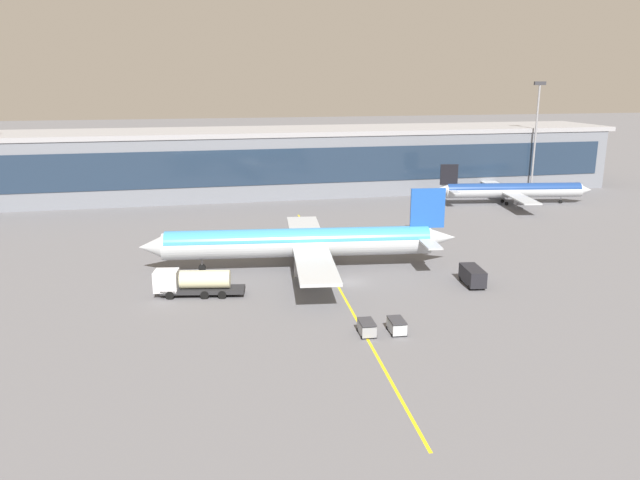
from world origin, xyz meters
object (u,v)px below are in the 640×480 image
at_px(main_airliner, 301,243).
at_px(commuter_jet_far, 513,190).
at_px(crew_van, 473,275).
at_px(baggage_cart_1, 397,326).
at_px(fuel_tanker, 193,282).
at_px(baggage_cart_0, 367,328).

distance_m(main_airliner, commuter_jet_far, 63.02).
relative_size(crew_van, baggage_cart_1, 1.91).
relative_size(fuel_tanker, commuter_jet_far, 0.32).
height_order(main_airliner, fuel_tanker, main_airliner).
distance_m(main_airliner, fuel_tanker, 17.03).
distance_m(fuel_tanker, baggage_cart_1, 26.01).
relative_size(main_airliner, commuter_jet_far, 1.29).
distance_m(crew_van, commuter_jet_far, 57.08).
relative_size(crew_van, commuter_jet_far, 0.15).
height_order(main_airliner, baggage_cart_1, main_airliner).
relative_size(crew_van, baggage_cart_0, 1.91).
bearing_deg(crew_van, fuel_tanker, 174.22).
distance_m(fuel_tanker, commuter_jet_far, 79.87).
bearing_deg(crew_van, commuter_jet_far, 56.18).
xyz_separation_m(crew_van, baggage_cart_1, (-14.56, -12.54, -0.53)).
distance_m(main_airliner, baggage_cart_1, 25.06).
xyz_separation_m(main_airliner, baggage_cart_1, (5.61, -24.24, -2.99)).
bearing_deg(fuel_tanker, baggage_cart_1, -38.21).
bearing_deg(baggage_cart_0, baggage_cart_1, -3.15).
bearing_deg(commuter_jet_far, fuel_tanker, -146.69).
height_order(baggage_cart_1, commuter_jet_far, commuter_jet_far).
bearing_deg(baggage_cart_1, crew_van, 40.72).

